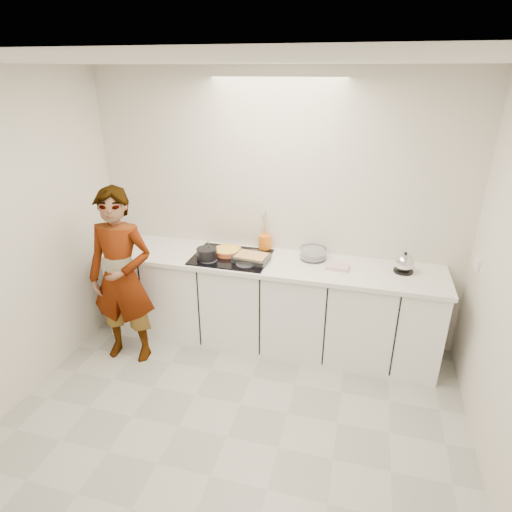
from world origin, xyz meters
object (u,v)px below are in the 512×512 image
(cook, at_px, (122,278))
(baking_dish, at_px, (252,257))
(tart_dish, at_px, (228,251))
(hob, at_px, (231,257))
(saucepan, at_px, (207,254))
(mixing_bowl, at_px, (313,254))
(utensil_crock, at_px, (265,242))
(kettle, at_px, (404,264))

(cook, bearing_deg, baking_dish, 17.99)
(tart_dish, xyz_separation_m, cook, (-0.82, -0.58, -0.12))
(hob, xyz_separation_m, cook, (-0.88, -0.51, -0.09))
(tart_dish, xyz_separation_m, baking_dish, (0.27, -0.11, 0.01))
(hob, bearing_deg, saucepan, -149.65)
(mixing_bowl, bearing_deg, utensil_crock, 167.70)
(hob, xyz_separation_m, utensil_crock, (0.26, 0.28, 0.07))
(tart_dish, relative_size, saucepan, 1.62)
(kettle, distance_m, cook, 2.53)
(baking_dish, distance_m, mixing_bowl, 0.59)
(saucepan, relative_size, kettle, 1.04)
(cook, bearing_deg, mixing_bowl, 17.71)
(tart_dish, relative_size, mixing_bowl, 1.43)
(tart_dish, distance_m, kettle, 1.63)
(saucepan, distance_m, cook, 0.80)
(kettle, bearing_deg, tart_dish, -178.93)
(hob, distance_m, kettle, 1.57)
(mixing_bowl, bearing_deg, hob, -167.30)
(saucepan, distance_m, utensil_crock, 0.61)
(tart_dish, relative_size, baking_dish, 1.07)
(hob, distance_m, saucepan, 0.24)
(hob, bearing_deg, utensil_crock, 47.05)
(hob, relative_size, kettle, 3.35)
(mixing_bowl, bearing_deg, baking_dish, -157.83)
(saucepan, bearing_deg, utensil_crock, 40.74)
(kettle, xyz_separation_m, utensil_crock, (-1.31, 0.19, -0.01))
(saucepan, relative_size, cook, 0.13)
(mixing_bowl, bearing_deg, saucepan, -163.26)
(utensil_crock, height_order, cook, cook)
(baking_dish, xyz_separation_m, cook, (-1.09, -0.46, -0.13))
(hob, distance_m, mixing_bowl, 0.78)
(saucepan, height_order, mixing_bowl, saucepan)
(mixing_bowl, bearing_deg, tart_dish, -172.44)
(mixing_bowl, distance_m, kettle, 0.82)
(cook, bearing_deg, saucepan, 25.37)
(tart_dish, distance_m, saucepan, 0.23)
(tart_dish, bearing_deg, saucepan, -128.60)
(baking_dish, xyz_separation_m, mixing_bowl, (0.54, 0.22, 0.01))
(tart_dish, height_order, mixing_bowl, mixing_bowl)
(hob, height_order, baking_dish, baking_dish)
(baking_dish, distance_m, utensil_crock, 0.33)
(hob, relative_size, saucepan, 3.21)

